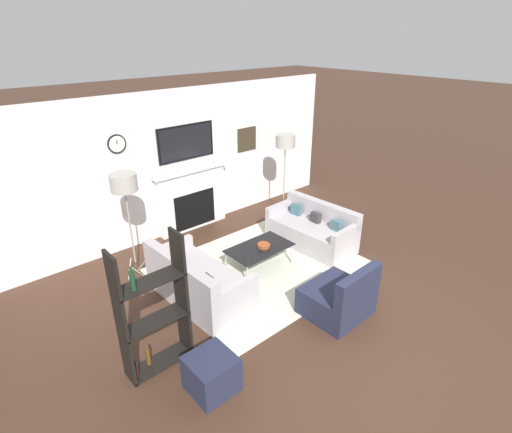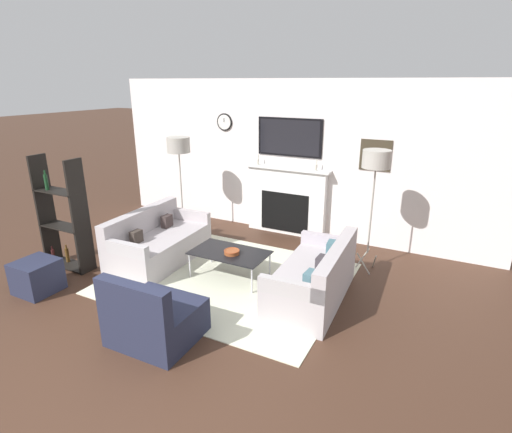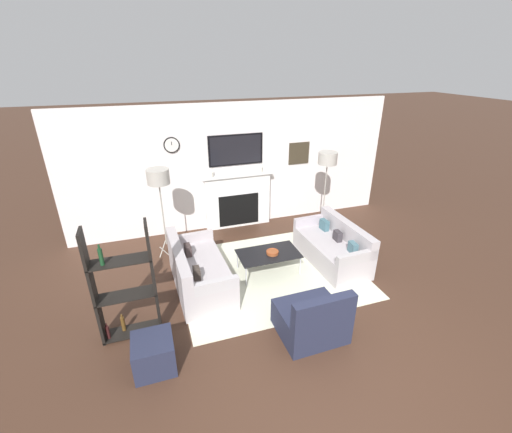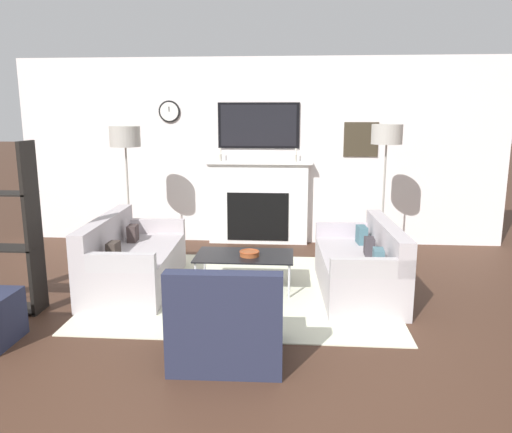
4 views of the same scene
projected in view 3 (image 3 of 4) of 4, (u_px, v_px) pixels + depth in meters
The scene contains 12 objects.
ground_plane at pixel (343, 387), 4.00m from camera, with size 60.00×60.00×0.00m, color #432A1D.
fireplace_wall at pixel (236, 173), 7.43m from camera, with size 7.13×0.28×2.70m.
area_rug at pixel (269, 273), 6.12m from camera, with size 3.14×2.60×0.01m.
couch_left at pixel (198, 272), 5.63m from camera, with size 0.89×1.68×0.79m.
couch_right at pixel (333, 248), 6.36m from camera, with size 0.84×1.64×0.77m.
armchair at pixel (312, 320), 4.65m from camera, with size 0.87×0.79×0.81m.
coffee_table at pixel (268, 254), 6.00m from camera, with size 1.07×0.63×0.39m.
decorative_bowl at pixel (272, 252), 5.96m from camera, with size 0.22×0.22×0.06m.
floor_lamp_left at pixel (158, 178), 5.97m from camera, with size 0.39×0.39×1.75m.
floor_lamp_right at pixel (328, 160), 6.91m from camera, with size 0.38×0.38×1.78m.
shelf_unit at pixel (124, 287), 4.47m from camera, with size 0.78×0.28×1.67m.
ottoman at pixel (154, 354), 4.17m from camera, with size 0.49×0.49×0.43m.
Camera 3 is at (-1.85, -2.32, 3.50)m, focal length 24.00 mm.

